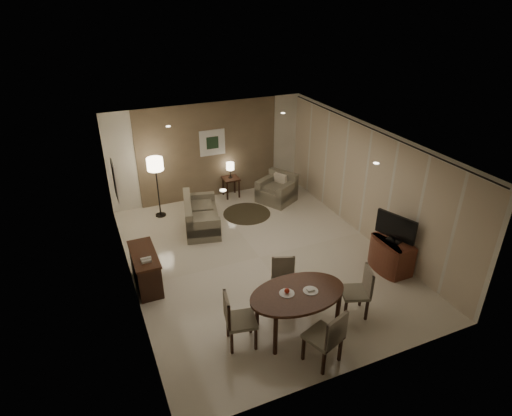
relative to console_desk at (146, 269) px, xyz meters
name	(u,v)px	position (x,y,z in m)	size (l,w,h in m)	color
room_shell	(252,196)	(2.49, 0.40, 0.98)	(5.50, 7.00, 2.70)	beige
taupe_accent	(209,151)	(2.49, 3.48, 0.98)	(3.96, 0.03, 2.70)	#78644A
curtain_wall	(365,184)	(5.17, 0.00, 0.95)	(0.08, 6.70, 2.58)	beige
curtain_rod	(372,129)	(5.17, 0.00, 2.27)	(0.03, 0.03, 6.80)	black
art_back_frame	(212,143)	(2.59, 3.46, 1.23)	(0.72, 0.03, 0.72)	silver
art_back_canvas	(212,143)	(2.59, 3.44, 1.23)	(0.34, 0.01, 0.34)	#1C321D
art_left_frame	(115,181)	(-0.23, 1.20, 1.48)	(0.03, 0.60, 0.80)	silver
art_left_canvas	(116,181)	(-0.21, 1.20, 1.48)	(0.01, 0.46, 0.64)	gray
downlight_nl	(223,190)	(1.09, -1.80, 2.31)	(0.10, 0.10, 0.01)	white
downlight_nr	(376,163)	(3.89, -1.80, 2.31)	(0.10, 0.10, 0.01)	white
downlight_fl	(168,126)	(1.09, 1.80, 2.31)	(0.10, 0.10, 0.01)	white
downlight_fr	(283,113)	(3.89, 1.80, 2.31)	(0.10, 0.10, 0.01)	white
console_desk	(146,269)	(0.00, 0.00, 0.00)	(0.48, 1.20, 0.75)	#452416
telephone	(146,259)	(0.00, -0.30, 0.43)	(0.20, 0.14, 0.09)	white
tv_cabinet	(392,255)	(4.89, -1.50, -0.03)	(0.48, 0.90, 0.70)	brown
flat_tv	(396,228)	(4.87, -1.50, 0.65)	(0.06, 0.88, 0.60)	black
dining_table	(297,311)	(2.17, -2.32, 0.02)	(1.70, 1.06, 0.80)	#452416
chair_near	(323,336)	(2.21, -3.11, 0.14)	(0.50, 0.50, 1.03)	#79715D
chair_far	(284,284)	(2.27, -1.64, 0.09)	(0.45, 0.45, 0.93)	#79715D
chair_left	(241,320)	(1.17, -2.25, 0.13)	(0.49, 0.49, 1.00)	#79715D
chair_right	(355,292)	(3.33, -2.36, 0.11)	(0.47, 0.47, 0.97)	#79715D
plate_a	(287,293)	(1.99, -2.27, 0.43)	(0.26, 0.26, 0.02)	white
plate_b	(311,291)	(2.39, -2.37, 0.43)	(0.26, 0.26, 0.02)	white
fruit_apple	(287,291)	(1.99, -2.27, 0.48)	(0.09, 0.09, 0.09)	red
napkin	(311,290)	(2.39, -2.37, 0.45)	(0.12, 0.08, 0.03)	white
round_rug	(247,214)	(3.01, 2.03, -0.37)	(1.26, 1.26, 0.01)	#403924
sofa	(201,214)	(1.71, 1.83, 0.00)	(0.81, 1.61, 0.76)	#79715D
armchair	(276,188)	(4.06, 2.41, 0.02)	(0.90, 0.85, 0.80)	#79715D
side_table	(231,187)	(3.01, 3.23, -0.09)	(0.45, 0.45, 0.57)	#321D10
table_lamp	(230,169)	(3.01, 3.25, 0.44)	(0.22, 0.22, 0.50)	#FFEAC1
floor_lamp	(158,188)	(0.88, 2.85, 0.43)	(0.41, 0.41, 1.61)	#FFE5B7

